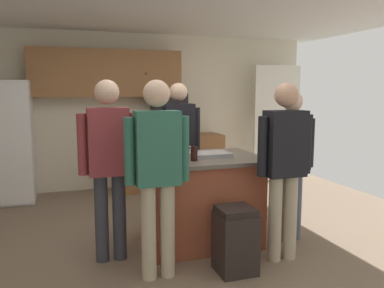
# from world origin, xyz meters

# --- Properties ---
(floor) EXTENTS (7.04, 7.04, 0.00)m
(floor) POSITION_xyz_m (0.00, 0.00, 0.00)
(floor) COLOR #7F6B56
(floor) RESTS_ON ground
(back_wall) EXTENTS (6.40, 0.10, 2.60)m
(back_wall) POSITION_xyz_m (0.00, 2.80, 1.30)
(back_wall) COLOR beige
(back_wall) RESTS_ON ground
(french_door_window_panel) EXTENTS (0.90, 0.06, 2.00)m
(french_door_window_panel) POSITION_xyz_m (2.60, 2.40, 1.10)
(french_door_window_panel) COLOR white
(french_door_window_panel) RESTS_ON ground
(cabinet_run_upper) EXTENTS (2.40, 0.38, 0.75)m
(cabinet_run_upper) POSITION_xyz_m (-0.40, 2.60, 1.93)
(cabinet_run_upper) COLOR #936038
(cabinet_run_lower) EXTENTS (1.80, 0.63, 0.90)m
(cabinet_run_lower) POSITION_xyz_m (0.60, 2.48, 0.45)
(cabinet_run_lower) COLOR #936038
(cabinet_run_lower) RESTS_ON ground
(refrigerator) EXTENTS (0.92, 0.76, 1.80)m
(refrigerator) POSITION_xyz_m (-2.00, 2.38, 0.90)
(refrigerator) COLOR white
(refrigerator) RESTS_ON ground
(microwave_over_range) EXTENTS (0.56, 0.40, 0.32)m
(microwave_over_range) POSITION_xyz_m (0.60, 2.50, 1.45)
(microwave_over_range) COLOR black
(kitchen_island) EXTENTS (1.30, 0.98, 0.95)m
(kitchen_island) POSITION_xyz_m (0.28, -0.02, 0.48)
(kitchen_island) COLOR #9E4C33
(kitchen_island) RESTS_ON ground
(person_elder_center) EXTENTS (0.57, 0.23, 1.75)m
(person_elder_center) POSITION_xyz_m (0.28, 0.82, 1.02)
(person_elder_center) COLOR #383842
(person_elder_center) RESTS_ON ground
(person_guest_by_door) EXTENTS (0.57, 0.22, 1.65)m
(person_guest_by_door) POSITION_xyz_m (1.24, -0.24, 0.95)
(person_guest_by_door) COLOR #4C5166
(person_guest_by_door) RESTS_ON ground
(person_guest_right) EXTENTS (0.57, 0.23, 1.74)m
(person_guest_right) POSITION_xyz_m (-0.35, -0.68, 1.01)
(person_guest_right) COLOR tan
(person_guest_right) RESTS_ON ground
(person_guest_left) EXTENTS (0.57, 0.23, 1.72)m
(person_guest_left) POSITION_xyz_m (0.90, -0.68, 1.00)
(person_guest_left) COLOR tan
(person_guest_left) RESTS_ON ground
(person_host_foreground) EXTENTS (0.57, 0.23, 1.75)m
(person_host_foreground) POSITION_xyz_m (-0.70, -0.17, 1.02)
(person_host_foreground) COLOR #383842
(person_host_foreground) RESTS_ON ground
(glass_short_whisky) EXTENTS (0.07, 0.07, 0.15)m
(glass_short_whisky) POSITION_xyz_m (0.14, -0.23, 1.02)
(glass_short_whisky) COLOR black
(glass_short_whisky) RESTS_ON kitchen_island
(glass_pilsner) EXTENTS (0.07, 0.07, 0.15)m
(glass_pilsner) POSITION_xyz_m (0.08, 0.05, 1.03)
(glass_pilsner) COLOR black
(glass_pilsner) RESTS_ON kitchen_island
(mug_blue_stoneware) EXTENTS (0.13, 0.09, 0.10)m
(mug_blue_stoneware) POSITION_xyz_m (0.19, 0.28, 1.00)
(mug_blue_stoneware) COLOR white
(mug_blue_stoneware) RESTS_ON kitchen_island
(glass_dark_ale) EXTENTS (0.07, 0.07, 0.15)m
(glass_dark_ale) POSITION_xyz_m (-0.21, -0.23, 1.03)
(glass_dark_ale) COLOR black
(glass_dark_ale) RESTS_ON kitchen_island
(serving_tray) EXTENTS (0.44, 0.30, 0.04)m
(serving_tray) POSITION_xyz_m (0.38, -0.02, 0.97)
(serving_tray) COLOR #B7B7BC
(serving_tray) RESTS_ON kitchen_island
(trash_bin) EXTENTS (0.34, 0.34, 0.61)m
(trash_bin) POSITION_xyz_m (0.34, -0.79, 0.30)
(trash_bin) COLOR black
(trash_bin) RESTS_ON ground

